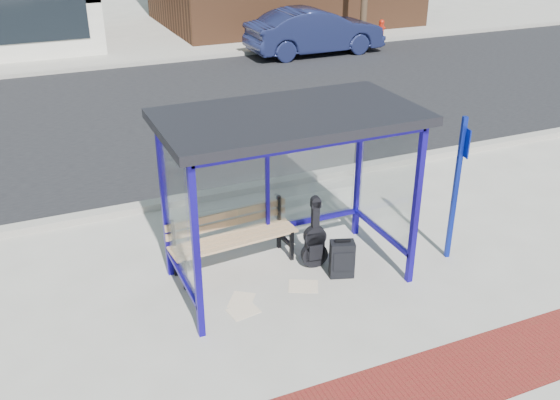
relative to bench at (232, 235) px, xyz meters
name	(u,v)px	position (x,y,z in m)	size (l,w,h in m)	color
ground	(288,277)	(0.61, -0.61, -0.50)	(120.00, 120.00, 0.00)	#B2ADA0
brick_paver_strip	(388,400)	(0.61, -3.21, -0.49)	(60.00, 1.00, 0.01)	maroon
curb_near	(222,193)	(0.61, 2.29, -0.44)	(60.00, 0.25, 0.12)	gray
street_asphalt	(156,114)	(0.61, 7.39, -0.49)	(60.00, 10.00, 0.00)	black
curb_far	(118,65)	(0.61, 12.49, -0.44)	(60.00, 0.25, 0.12)	gray
far_sidewalk	(108,54)	(0.61, 14.39, -0.49)	(60.00, 4.00, 0.01)	#B2ADA0
bus_shelter	(287,137)	(0.61, -0.54, 1.58)	(3.30, 1.80, 2.42)	#170D8F
bench	(232,235)	(0.00, 0.00, 0.00)	(1.88, 0.59, 0.87)	black
guitar_bag	(315,243)	(1.07, -0.49, -0.11)	(0.39, 0.16, 1.05)	black
suitcase	(342,259)	(1.31, -0.87, -0.22)	(0.39, 0.31, 0.59)	black
backpack	(342,257)	(1.40, -0.71, -0.30)	(0.35, 0.32, 0.41)	#292A17
sign_post	(457,181)	(3.01, -1.03, 0.73)	(0.12, 0.27, 2.18)	#0D1F92
newspaper_a	(242,300)	(-0.20, -0.88, -0.49)	(0.38, 0.30, 0.01)	white
newspaper_b	(243,311)	(-0.26, -1.11, -0.49)	(0.38, 0.30, 0.01)	white
newspaper_c	(303,286)	(0.70, -0.91, -0.49)	(0.40, 0.32, 0.01)	white
parked_car	(315,31)	(7.09, 11.67, 0.27)	(1.61, 4.63, 1.52)	#181E45
fire_hydrant	(381,28)	(10.57, 13.03, -0.12)	(0.30, 0.21, 0.69)	#A01A0B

